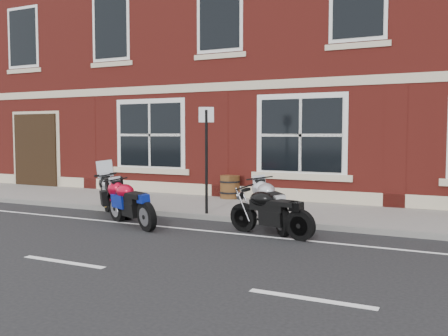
{
  "coord_description": "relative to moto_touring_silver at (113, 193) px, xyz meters",
  "views": [
    {
      "loc": [
        5.66,
        -8.82,
        2.02
      ],
      "look_at": [
        0.56,
        1.6,
        1.21
      ],
      "focal_mm": 40.0,
      "sensor_mm": 36.0,
      "label": 1
    }
  ],
  "objects": [
    {
      "name": "ground",
      "position": [
        2.25,
        -1.04,
        -0.54
      ],
      "size": [
        80.0,
        80.0,
        0.0
      ],
      "primitive_type": "plane",
      "color": "black",
      "rests_on": "ground"
    },
    {
      "name": "moto_sport_silver",
      "position": [
        4.22,
        -0.01,
        0.01
      ],
      "size": [
        1.42,
        1.77,
        0.96
      ],
      "rotation": [
        0.0,
        0.0,
        0.66
      ],
      "color": "black",
      "rests_on": "ground"
    },
    {
      "name": "kerb",
      "position": [
        2.25,
        0.38,
        -0.48
      ],
      "size": [
        30.0,
        0.16,
        0.12
      ],
      "primitive_type": "cube",
      "color": "slate",
      "rests_on": "ground"
    },
    {
      "name": "moto_sport_red",
      "position": [
        1.35,
        -1.05,
        -0.01
      ],
      "size": [
        1.87,
        1.03,
        0.92
      ],
      "rotation": [
        0.0,
        0.0,
        1.1
      ],
      "color": "black",
      "rests_on": "ground"
    },
    {
      "name": "moto_sport_black",
      "position": [
        0.14,
        -0.02,
        -0.03
      ],
      "size": [
        1.76,
        1.14,
        0.89
      ],
      "rotation": [
        0.0,
        0.0,
        1.02
      ],
      "color": "black",
      "rests_on": "ground"
    },
    {
      "name": "sidewalk",
      "position": [
        2.25,
        1.96,
        -0.48
      ],
      "size": [
        30.0,
        3.0,
        0.12
      ],
      "primitive_type": "cube",
      "color": "slate",
      "rests_on": "ground"
    },
    {
      "name": "moto_touring_silver",
      "position": [
        0.0,
        0.0,
        0.0
      ],
      "size": [
        1.56,
        1.48,
        1.33
      ],
      "rotation": [
        0.0,
        0.0,
        0.82
      ],
      "color": "black",
      "rests_on": "ground"
    },
    {
      "name": "moto_naked_black",
      "position": [
        4.43,
        -0.7,
        -0.04
      ],
      "size": [
        1.92,
        0.59,
        0.88
      ],
      "rotation": [
        0.0,
        0.0,
        1.33
      ],
      "color": "black",
      "rests_on": "ground"
    },
    {
      "name": "pub_building",
      "position": [
        2.25,
        9.46,
        5.46
      ],
      "size": [
        24.0,
        12.0,
        12.0
      ],
      "primitive_type": "cube",
      "color": "maroon",
      "rests_on": "ground"
    },
    {
      "name": "barrel_planter",
      "position": [
        1.68,
        3.26,
        -0.09
      ],
      "size": [
        0.6,
        0.6,
        0.67
      ],
      "color": "#4A3113",
      "rests_on": "sidewalk"
    },
    {
      "name": "parking_sign",
      "position": [
        2.37,
        0.51,
        1.03
      ],
      "size": [
        0.33,
        0.17,
        2.52
      ],
      "rotation": [
        0.0,
        0.0,
        0.43
      ],
      "color": "black",
      "rests_on": "sidewalk"
    }
  ]
}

